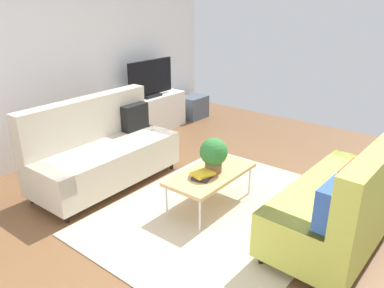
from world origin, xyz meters
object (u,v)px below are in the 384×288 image
couch_green (347,200)px  tv (151,79)px  table_book_0 (203,176)px  bottle_0 (135,95)px  tv_console (151,114)px  potted_plant (214,154)px  coffee_table (211,175)px  vase_0 (124,98)px  couch_beige (103,151)px  storage_trunk (194,107)px

couch_green → tv: (1.18, 3.77, 0.51)m
table_book_0 → bottle_0: bottle_0 is taller
tv_console → potted_plant: 2.80m
coffee_table → vase_0: vase_0 is taller
bottle_0 → tv_console: bearing=5.7°
potted_plant → couch_beige: bearing=106.4°
tv_console → table_book_0: tv_console is taller
couch_green → tv: tv is taller
couch_green → table_book_0: (-0.44, 1.41, -0.01)m
couch_green → bottle_0: couch_green is taller
potted_plant → bottle_0: size_ratio=1.83×
couch_beige → potted_plant: size_ratio=4.74×
couch_green → potted_plant: couch_green is taller
couch_beige → couch_green: bearing=102.4°
vase_0 → storage_trunk: bearing=-5.1°
couch_green → vase_0: couch_green is taller
couch_beige → bottle_0: bearing=-148.6°
couch_green → tv_console: bearing=74.7°
coffee_table → bottle_0: bottle_0 is taller
potted_plant → vase_0: potted_plant is taller
couch_beige → table_book_0: 1.45m
table_book_0 → couch_beige: bearing=99.0°
vase_0 → couch_beige: bearing=-141.7°
bottle_0 → tv: bearing=2.9°
couch_beige → tv: tv is taller
tv_console → tv: bearing=-90.0°
storage_trunk → potted_plant: size_ratio=1.29×
table_book_0 → tv: bearing=55.5°
tv_console → couch_green: bearing=-107.3°
storage_trunk → bottle_0: bearing=177.7°
potted_plant → tv_console: bearing=59.1°
potted_plant → table_book_0: size_ratio=1.68×
tv_console → coffee_table: bearing=-121.6°
couch_green → table_book_0: 1.48m
couch_green → tv_console: (1.18, 3.79, -0.13)m
tv → vase_0: size_ratio=6.77×
coffee_table → tv_console: bearing=58.4°
couch_beige → couch_green: same height
couch_beige → tv_console: size_ratio=1.37×
table_book_0 → vase_0: bearing=66.8°
couch_beige → tv_console: bearing=-153.6°
couch_beige → tv_console: 2.08m
couch_beige → vase_0: (1.27, 1.00, 0.27)m
tv_console → storage_trunk: bearing=-5.2°
couch_green → table_book_0: couch_green is taller
couch_beige → bottle_0: couch_beige is taller
coffee_table → tv: tv is taller
tv_console → bottle_0: 0.59m
tv_console → potted_plant: potted_plant is taller
coffee_table → storage_trunk: storage_trunk is taller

